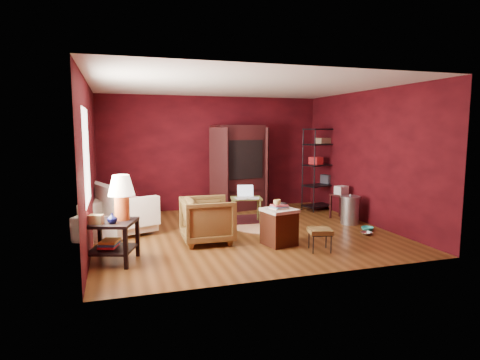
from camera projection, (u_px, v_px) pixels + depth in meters
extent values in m
cube|color=brown|center=(243.00, 233.00, 7.82)|extent=(5.50, 5.00, 0.02)
cube|color=white|center=(243.00, 85.00, 7.46)|extent=(5.50, 5.00, 0.02)
cube|color=#4C0A11|center=(213.00, 153.00, 10.02)|extent=(5.50, 0.02, 2.80)
cube|color=#4C0A11|center=(301.00, 175.00, 5.26)|extent=(5.50, 0.02, 2.80)
cube|color=#4C0A11|center=(89.00, 164.00, 6.82)|extent=(0.02, 5.00, 2.80)
cube|color=#4C0A11|center=(367.00, 157.00, 8.45)|extent=(0.02, 5.00, 2.80)
cube|color=white|center=(86.00, 156.00, 5.86)|extent=(0.02, 1.20, 1.40)
imported|color=beige|center=(119.00, 207.00, 8.03)|extent=(1.48, 2.29, 0.87)
imported|color=black|center=(208.00, 218.00, 7.06)|extent=(0.82, 0.88, 0.88)
imported|color=silver|center=(367.00, 229.00, 7.60)|extent=(0.22, 0.08, 0.21)
imported|color=#28BCB5|center=(368.00, 225.00, 7.90)|extent=(0.25, 0.16, 0.24)
imported|color=#0D1043|center=(112.00, 218.00, 5.83)|extent=(0.18, 0.19, 0.15)
imported|color=#E5CF70|center=(277.00, 202.00, 6.81)|extent=(0.14, 0.11, 0.13)
cube|color=black|center=(111.00, 223.00, 5.97)|extent=(0.84, 0.84, 0.04)
cube|color=black|center=(112.00, 249.00, 6.02)|extent=(0.79, 0.79, 0.03)
cube|color=black|center=(84.00, 248.00, 5.72)|extent=(0.07, 0.07, 0.62)
cube|color=black|center=(126.00, 248.00, 5.70)|extent=(0.07, 0.07, 0.62)
cube|color=black|center=(100.00, 237.00, 6.31)|extent=(0.07, 0.07, 0.62)
cube|color=black|center=(137.00, 237.00, 6.30)|extent=(0.07, 0.07, 0.62)
cylinder|color=#D25D26|center=(122.00, 208.00, 6.05)|extent=(0.28, 0.28, 0.38)
cone|color=#F2E5C6|center=(121.00, 185.00, 6.01)|extent=(0.50, 0.50, 0.31)
cube|color=olive|center=(96.00, 219.00, 5.80)|extent=(0.23, 0.19, 0.13)
cube|color=#CC333B|center=(109.00, 246.00, 6.02)|extent=(0.33, 0.37, 0.03)
cube|color=#3387CC|center=(109.00, 244.00, 6.01)|extent=(0.33, 0.37, 0.03)
cube|color=#E6C54C|center=(110.00, 241.00, 6.01)|extent=(0.33, 0.37, 0.03)
cube|color=beige|center=(120.00, 215.00, 8.09)|extent=(1.36, 2.00, 0.39)
cube|color=beige|center=(103.00, 204.00, 7.86)|extent=(0.80, 1.79, 0.78)
cube|color=beige|center=(139.00, 212.00, 7.34)|extent=(0.79, 0.43, 0.53)
cube|color=beige|center=(104.00, 198.00, 8.79)|extent=(0.79, 0.43, 0.53)
ellipsoid|color=red|center=(133.00, 203.00, 7.66)|extent=(0.65, 0.65, 0.27)
ellipsoid|color=red|center=(122.00, 199.00, 8.08)|extent=(0.72, 0.72, 0.31)
ellipsoid|color=beige|center=(114.00, 197.00, 8.47)|extent=(0.60, 0.60, 0.25)
cube|color=#471E10|center=(279.00, 228.00, 6.93)|extent=(0.58, 0.58, 0.58)
cube|color=beige|center=(279.00, 210.00, 6.89)|extent=(0.62, 0.62, 0.05)
cube|color=beige|center=(279.00, 208.00, 6.88)|extent=(0.32, 0.27, 0.02)
cube|color=#5396C1|center=(279.00, 207.00, 6.88)|extent=(0.32, 0.28, 0.02)
cube|color=#DD5361|center=(279.00, 205.00, 6.88)|extent=(0.28, 0.23, 0.02)
cube|color=black|center=(282.00, 203.00, 6.95)|extent=(0.14, 0.17, 0.02)
cube|color=black|center=(320.00, 231.00, 6.56)|extent=(0.44, 0.44, 0.07)
cube|color=black|center=(320.00, 234.00, 6.57)|extent=(0.40, 0.40, 0.02)
cylinder|color=black|center=(313.00, 245.00, 6.43)|extent=(0.02, 0.02, 0.30)
cylinder|color=black|center=(331.00, 244.00, 6.45)|extent=(0.02, 0.02, 0.30)
cylinder|color=black|center=(309.00, 240.00, 6.72)|extent=(0.02, 0.02, 0.30)
cylinder|color=black|center=(326.00, 239.00, 6.74)|extent=(0.02, 0.02, 0.30)
cylinder|color=white|center=(264.00, 226.00, 8.32)|extent=(1.60, 1.60, 0.01)
cube|color=#51151C|center=(255.00, 219.00, 8.89)|extent=(1.38, 0.97, 0.01)
cube|color=olive|center=(246.00, 198.00, 8.50)|extent=(0.72, 0.57, 0.03)
cylinder|color=olive|center=(234.00, 213.00, 8.33)|extent=(0.05, 0.05, 0.54)
cylinder|color=olive|center=(260.00, 212.00, 8.38)|extent=(0.05, 0.05, 0.54)
cylinder|color=olive|center=(232.00, 209.00, 8.69)|extent=(0.05, 0.05, 0.54)
cylinder|color=olive|center=(258.00, 209.00, 8.74)|extent=(0.05, 0.05, 0.54)
cube|color=silver|center=(246.00, 197.00, 8.53)|extent=(0.38, 0.30, 0.02)
cube|color=silver|center=(245.00, 190.00, 8.63)|extent=(0.35, 0.14, 0.23)
cube|color=beige|center=(241.00, 198.00, 8.38)|extent=(0.23, 0.32, 0.00)
cube|color=beige|center=(254.00, 198.00, 8.42)|extent=(0.33, 0.38, 0.00)
cube|color=#330E10|center=(238.00, 168.00, 9.95)|extent=(1.31, 0.87, 2.09)
cube|color=black|center=(240.00, 159.00, 9.83)|extent=(1.06, 0.67, 0.94)
cube|color=#330E10|center=(219.00, 170.00, 9.38)|extent=(0.39, 0.39, 1.98)
cube|color=#330E10|center=(267.00, 167.00, 9.99)|extent=(0.26, 0.47, 1.98)
cube|color=#2C2F31|center=(239.00, 163.00, 9.89)|extent=(0.77, 0.66, 0.57)
cube|color=black|center=(244.00, 164.00, 9.64)|extent=(0.54, 0.11, 0.44)
cube|color=#330E10|center=(239.00, 190.00, 9.97)|extent=(1.07, 0.72, 0.06)
cylinder|color=black|center=(314.00, 171.00, 9.49)|extent=(0.03, 0.03, 2.01)
cylinder|color=black|center=(341.00, 169.00, 10.02)|extent=(0.03, 0.03, 2.01)
cylinder|color=black|center=(303.00, 170.00, 9.82)|extent=(0.03, 0.03, 2.01)
cylinder|color=black|center=(329.00, 168.00, 10.35)|extent=(0.03, 0.03, 2.01)
cube|color=black|center=(321.00, 205.00, 10.03)|extent=(1.07, 0.70, 0.03)
cube|color=black|center=(322.00, 185.00, 9.97)|extent=(1.07, 0.70, 0.03)
cube|color=black|center=(322.00, 165.00, 9.91)|extent=(1.07, 0.70, 0.03)
cube|color=black|center=(323.00, 144.00, 9.84)|extent=(1.07, 0.70, 0.03)
cube|color=black|center=(323.00, 129.00, 9.80)|extent=(1.07, 0.70, 0.03)
cube|color=#A81C20|center=(316.00, 161.00, 9.77)|extent=(0.30, 0.33, 0.18)
cube|color=#383846|center=(328.00, 179.00, 10.08)|extent=(0.35, 0.35, 0.22)
cube|color=#8C6E54|center=(323.00, 141.00, 9.83)|extent=(0.39, 0.31, 0.13)
cube|color=#330E10|center=(341.00, 195.00, 8.94)|extent=(0.46, 0.46, 0.04)
cube|color=#330E10|center=(341.00, 209.00, 8.75)|extent=(0.05, 0.05, 0.53)
cube|color=#330E10|center=(351.00, 207.00, 8.93)|extent=(0.05, 0.05, 0.53)
cube|color=#330E10|center=(331.00, 206.00, 9.01)|extent=(0.05, 0.05, 0.53)
cube|color=#330E10|center=(340.00, 205.00, 9.19)|extent=(0.05, 0.05, 0.53)
cube|color=white|center=(341.00, 190.00, 8.92)|extent=(0.31, 0.27, 0.18)
cylinder|color=#A5A6AD|center=(350.00, 211.00, 8.45)|extent=(0.43, 0.43, 0.56)
cylinder|color=#A5A6AD|center=(350.00, 197.00, 8.42)|extent=(0.48, 0.48, 0.04)
sphere|color=#A5A6AD|center=(350.00, 195.00, 8.41)|extent=(0.07, 0.07, 0.06)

